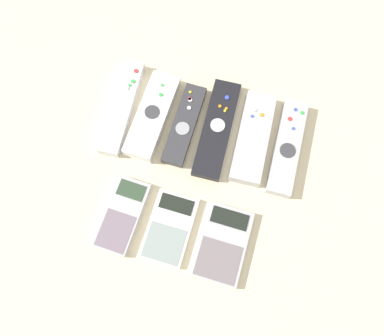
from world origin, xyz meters
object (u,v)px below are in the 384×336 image
(remote_0, at_px, (122,107))
(calculator_0, at_px, (123,215))
(remote_3, at_px, (217,129))
(calculator_2, at_px, (223,244))
(remote_1, at_px, (152,116))
(remote_5, at_px, (287,147))
(remote_2, at_px, (185,125))
(calculator_1, at_px, (170,228))
(remote_4, at_px, (253,138))

(remote_0, relative_size, calculator_0, 1.45)
(remote_3, bearing_deg, calculator_2, -74.40)
(remote_1, bearing_deg, remote_5, 3.93)
(remote_0, distance_m, remote_2, 0.13)
(calculator_0, bearing_deg, calculator_2, 2.55)
(remote_0, bearing_deg, calculator_0, -74.12)
(calculator_1, bearing_deg, remote_1, 116.12)
(calculator_0, bearing_deg, remote_1, 94.39)
(remote_3, bearing_deg, calculator_1, -100.81)
(remote_5, distance_m, calculator_2, 0.22)
(remote_0, distance_m, calculator_1, 0.26)
(remote_1, distance_m, remote_2, 0.07)
(remote_3, height_order, calculator_2, remote_3)
(remote_1, relative_size, calculator_2, 1.33)
(calculator_1, bearing_deg, remote_0, 128.92)
(remote_2, distance_m, remote_5, 0.20)
(calculator_0, bearing_deg, remote_3, 62.50)
(remote_5, bearing_deg, remote_2, -178.76)
(remote_4, bearing_deg, calculator_0, -134.83)
(remote_5, bearing_deg, calculator_1, -130.43)
(remote_1, bearing_deg, calculator_1, -62.38)
(remote_1, height_order, remote_3, remote_1)
(remote_4, height_order, calculator_0, remote_4)
(remote_3, height_order, remote_4, remote_4)
(remote_2, bearing_deg, calculator_1, -80.57)
(remote_2, relative_size, remote_4, 0.93)
(remote_3, bearing_deg, remote_2, -174.08)
(remote_5, bearing_deg, calculator_0, -142.04)
(remote_2, relative_size, remote_3, 0.83)
(remote_1, distance_m, calculator_1, 0.22)
(remote_5, bearing_deg, remote_1, -178.91)
(remote_4, distance_m, calculator_0, 0.29)
(remote_4, bearing_deg, remote_1, -179.53)
(remote_3, xyz_separation_m, remote_4, (0.07, -0.00, 0.00))
(remote_4, bearing_deg, remote_3, 177.08)
(remote_0, distance_m, calculator_2, 0.33)
(remote_2, height_order, calculator_1, remote_2)
(calculator_1, height_order, calculator_2, calculator_2)
(remote_1, height_order, remote_4, same)
(remote_0, height_order, calculator_0, remote_0)
(remote_0, bearing_deg, calculator_1, -55.08)
(remote_2, bearing_deg, remote_0, -179.76)
(remote_3, bearing_deg, remote_0, -179.68)
(remote_2, xyz_separation_m, calculator_1, (0.03, -0.20, -0.00))
(remote_4, height_order, remote_5, remote_4)
(calculator_0, distance_m, calculator_1, 0.09)
(remote_5, relative_size, calculator_2, 1.39)
(remote_2, bearing_deg, calculator_0, -105.24)
(remote_1, xyz_separation_m, calculator_1, (0.09, -0.20, -0.01))
(remote_3, relative_size, calculator_1, 1.57)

